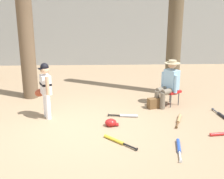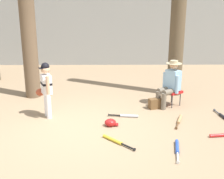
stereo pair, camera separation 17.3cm
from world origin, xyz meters
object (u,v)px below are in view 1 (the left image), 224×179
Objects in this scene: seated_spectator at (169,82)px; handbag_beside_stool at (154,103)px; bat_blue_youth at (179,147)px; bat_red_barrel at (223,134)px; tree_near_player at (25,28)px; bat_wood_tan at (179,119)px; tree_behind_spectator at (177,0)px; batting_helmet_red at (111,123)px; bat_black_composite at (222,115)px; folding_stool at (171,92)px; bat_aluminum_silver at (126,116)px; young_ballplayer at (45,87)px; bat_yellow_trainer at (116,141)px.

seated_spectator is 0.66m from handbag_beside_stool.
bat_blue_youth is 1.19m from bat_red_barrel.
bat_wood_tan is (3.79, -1.92, -1.93)m from tree_near_player.
handbag_beside_stool is 0.97m from bat_wood_tan.
tree_behind_spectator is 7.72× the size of bat_red_barrel.
batting_helmet_red is (-2.28, 0.56, 0.04)m from bat_red_barrel.
tree_near_player is 6.31× the size of bat_black_composite.
bat_black_composite is (1.49, -0.67, -0.10)m from handbag_beside_stool.
bat_wood_tan is at bearing -88.70° from seated_spectator.
batting_helmet_red is (-1.15, -1.10, -0.06)m from handbag_beside_stool.
batting_helmet_red is (-1.62, -1.33, -0.29)m from folding_stool.
batting_helmet_red is at bearing -127.35° from bat_aluminum_silver.
handbag_beside_stool is (-0.47, -0.23, -0.23)m from folding_stool.
bat_aluminum_silver is 2.26m from bat_black_composite.
bat_blue_youth is 1.81m from bat_aluminum_silver.
bat_blue_youth and bat_black_composite have the same top height.
seated_spectator is at bearing 111.86° from bat_red_barrel.
batting_helmet_red is at bearing -44.00° from tree_near_player.
seated_spectator is 4.00× the size of batting_helmet_red.
bat_yellow_trainer is at bearing -40.61° from young_ballplayer.
young_ballplayer reaches higher than bat_red_barrel.
bat_yellow_trainer is (-1.08, -1.88, -0.10)m from handbag_beside_stool.
handbag_beside_stool is at bearing -120.26° from tree_behind_spectator.
tree_near_player is at bearing 168.01° from folding_stool.
bat_red_barrel is 1.05× the size of bat_wood_tan.
tree_behind_spectator is 3.99m from batting_helmet_red.
bat_wood_tan is (0.41, -0.87, -0.10)m from handbag_beside_stool.
bat_yellow_trainer and bat_aluminum_silver have the same top height.
bat_black_composite is at bearing 9.23° from batting_helmet_red.
tree_behind_spectator is at bearing 81.25° from bat_wood_tan.
bat_wood_tan is at bearing -98.75° from tree_behind_spectator.
young_ballplayer is 1.09× the size of seated_spectator.
handbag_beside_stool is at bearing 115.05° from bat_wood_tan.
bat_yellow_trainer is at bearing -103.43° from bat_aluminum_silver.
bat_blue_youth is at bearing -42.22° from batting_helmet_red.
seated_spectator reaches higher than bat_black_composite.
bat_aluminum_silver is 2.17m from bat_red_barrel.
bat_aluminum_silver is at bearing 117.21° from bat_blue_youth.
tree_near_player is 3.62m from batting_helmet_red.
tree_behind_spectator is 8.38× the size of bat_aluminum_silver.
batting_helmet_red is at bearing -140.35° from seated_spectator.
folding_stool is 0.46× the size of seated_spectator.
bat_black_composite is (2.26, -0.08, -0.00)m from bat_aluminum_silver.
handbag_beside_stool is at bearing 91.57° from bat_blue_youth.
bat_red_barrel is (1.89, -1.07, 0.00)m from bat_aluminum_silver.
bat_aluminum_silver is at bearing -142.26° from handbag_beside_stool.
folding_stool is 1.15m from bat_wood_tan.
bat_red_barrel is (4.50, -2.71, -1.93)m from tree_near_player.
bat_aluminum_silver is 2.38× the size of batting_helmet_red.
folding_stool is (3.11, 0.77, -0.38)m from young_ballplayer.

